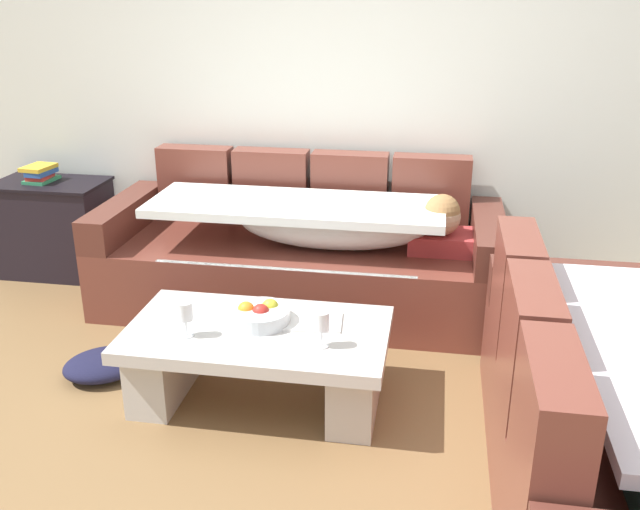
{
  "coord_description": "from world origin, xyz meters",
  "views": [
    {
      "loc": [
        0.57,
        -2.24,
        1.85
      ],
      "look_at": [
        -0.0,
        1.07,
        0.55
      ],
      "focal_mm": 39.17,
      "sensor_mm": 36.0,
      "label": 1
    }
  ],
  "objects_px": {
    "couch_along_wall": "(306,254)",
    "fruit_bowl": "(260,315)",
    "wine_glass_near_right": "(322,322)",
    "open_magazine": "(312,321)",
    "couch_near_window": "(622,431)",
    "book_stack_on_cabinet": "(40,173)",
    "coffee_table": "(258,355)",
    "wine_glass_near_left": "(185,313)",
    "side_cabinet": "(55,228)",
    "crumpled_garment": "(104,365)"
  },
  "relations": [
    {
      "from": "coffee_table",
      "to": "open_magazine",
      "type": "xyz_separation_m",
      "value": [
        0.24,
        0.1,
        0.15
      ]
    },
    {
      "from": "side_cabinet",
      "to": "wine_glass_near_right",
      "type": "bearing_deg",
      "value": -34.75
    },
    {
      "from": "fruit_bowl",
      "to": "wine_glass_near_right",
      "type": "xyz_separation_m",
      "value": [
        0.32,
        -0.18,
        0.08
      ]
    },
    {
      "from": "couch_near_window",
      "to": "crumpled_garment",
      "type": "distance_m",
      "value": 2.4
    },
    {
      "from": "couch_along_wall",
      "to": "fruit_bowl",
      "type": "height_order",
      "value": "couch_along_wall"
    },
    {
      "from": "side_cabinet",
      "to": "crumpled_garment",
      "type": "distance_m",
      "value": 1.56
    },
    {
      "from": "coffee_table",
      "to": "crumpled_garment",
      "type": "relative_size",
      "value": 3.0
    },
    {
      "from": "couch_along_wall",
      "to": "wine_glass_near_right",
      "type": "bearing_deg",
      "value": -76.03
    },
    {
      "from": "fruit_bowl",
      "to": "side_cabinet",
      "type": "height_order",
      "value": "side_cabinet"
    },
    {
      "from": "wine_glass_near_right",
      "to": "side_cabinet",
      "type": "xyz_separation_m",
      "value": [
        -2.07,
        1.44,
        -0.17
      ]
    },
    {
      "from": "fruit_bowl",
      "to": "couch_near_window",
      "type": "bearing_deg",
      "value": -20.01
    },
    {
      "from": "wine_glass_near_left",
      "to": "couch_along_wall",
      "type": "bearing_deg",
      "value": 75.7
    },
    {
      "from": "couch_along_wall",
      "to": "book_stack_on_cabinet",
      "type": "xyz_separation_m",
      "value": [
        -1.82,
        0.23,
        0.36
      ]
    },
    {
      "from": "fruit_bowl",
      "to": "book_stack_on_cabinet",
      "type": "xyz_separation_m",
      "value": [
        -1.8,
        1.26,
        0.27
      ]
    },
    {
      "from": "coffee_table",
      "to": "wine_glass_near_right",
      "type": "distance_m",
      "value": 0.43
    },
    {
      "from": "coffee_table",
      "to": "fruit_bowl",
      "type": "distance_m",
      "value": 0.19
    },
    {
      "from": "wine_glass_near_left",
      "to": "open_magazine",
      "type": "relative_size",
      "value": 0.59
    },
    {
      "from": "couch_along_wall",
      "to": "fruit_bowl",
      "type": "xyz_separation_m",
      "value": [
        -0.02,
        -1.03,
        0.09
      ]
    },
    {
      "from": "coffee_table",
      "to": "wine_glass_near_left",
      "type": "height_order",
      "value": "wine_glass_near_left"
    },
    {
      "from": "side_cabinet",
      "to": "book_stack_on_cabinet",
      "type": "bearing_deg",
      "value": 179.47
    },
    {
      "from": "crumpled_garment",
      "to": "wine_glass_near_right",
      "type": "bearing_deg",
      "value": -9.99
    },
    {
      "from": "coffee_table",
      "to": "book_stack_on_cabinet",
      "type": "distance_m",
      "value": 2.28
    },
    {
      "from": "wine_glass_near_right",
      "to": "book_stack_on_cabinet",
      "type": "distance_m",
      "value": 2.57
    },
    {
      "from": "side_cabinet",
      "to": "crumpled_garment",
      "type": "relative_size",
      "value": 1.8
    },
    {
      "from": "couch_near_window",
      "to": "wine_glass_near_left",
      "type": "distance_m",
      "value": 1.82
    },
    {
      "from": "coffee_table",
      "to": "book_stack_on_cabinet",
      "type": "bearing_deg",
      "value": 143.79
    },
    {
      "from": "couch_along_wall",
      "to": "book_stack_on_cabinet",
      "type": "distance_m",
      "value": 1.87
    },
    {
      "from": "couch_near_window",
      "to": "book_stack_on_cabinet",
      "type": "bearing_deg",
      "value": 61.31
    },
    {
      "from": "couch_near_window",
      "to": "coffee_table",
      "type": "xyz_separation_m",
      "value": [
        -1.49,
        0.48,
        -0.1
      ]
    },
    {
      "from": "wine_glass_near_left",
      "to": "couch_near_window",
      "type": "bearing_deg",
      "value": -11.32
    },
    {
      "from": "couch_near_window",
      "to": "wine_glass_near_right",
      "type": "distance_m",
      "value": 1.24
    },
    {
      "from": "fruit_bowl",
      "to": "wine_glass_near_left",
      "type": "distance_m",
      "value": 0.35
    },
    {
      "from": "couch_along_wall",
      "to": "fruit_bowl",
      "type": "bearing_deg",
      "value": -91.17
    },
    {
      "from": "couch_near_window",
      "to": "book_stack_on_cabinet",
      "type": "relative_size",
      "value": 8.38
    },
    {
      "from": "open_magazine",
      "to": "fruit_bowl",
      "type": "bearing_deg",
      "value": -175.64
    },
    {
      "from": "side_cabinet",
      "to": "book_stack_on_cabinet",
      "type": "height_order",
      "value": "book_stack_on_cabinet"
    },
    {
      "from": "coffee_table",
      "to": "crumpled_garment",
      "type": "distance_m",
      "value": 0.85
    },
    {
      "from": "couch_near_window",
      "to": "side_cabinet",
      "type": "distance_m",
      "value": 3.71
    },
    {
      "from": "couch_near_window",
      "to": "side_cabinet",
      "type": "xyz_separation_m",
      "value": [
        -3.24,
        1.8,
        -0.01
      ]
    },
    {
      "from": "couch_along_wall",
      "to": "wine_glass_near_right",
      "type": "height_order",
      "value": "couch_along_wall"
    },
    {
      "from": "couch_along_wall",
      "to": "crumpled_garment",
      "type": "relative_size",
      "value": 5.95
    },
    {
      "from": "open_magazine",
      "to": "crumpled_garment",
      "type": "distance_m",
      "value": 1.11
    },
    {
      "from": "couch_along_wall",
      "to": "couch_near_window",
      "type": "relative_size",
      "value": 1.21
    },
    {
      "from": "wine_glass_near_right",
      "to": "open_magazine",
      "type": "relative_size",
      "value": 0.59
    },
    {
      "from": "side_cabinet",
      "to": "couch_along_wall",
      "type": "bearing_deg",
      "value": -7.26
    },
    {
      "from": "wine_glass_near_left",
      "to": "open_magazine",
      "type": "bearing_deg",
      "value": 23.29
    },
    {
      "from": "couch_along_wall",
      "to": "open_magazine",
      "type": "xyz_separation_m",
      "value": [
        0.22,
        -0.99,
        0.05
      ]
    },
    {
      "from": "couch_near_window",
      "to": "crumpled_garment",
      "type": "relative_size",
      "value": 4.9
    },
    {
      "from": "open_magazine",
      "to": "side_cabinet",
      "type": "relative_size",
      "value": 0.39
    },
    {
      "from": "open_magazine",
      "to": "crumpled_garment",
      "type": "relative_size",
      "value": 0.7
    }
  ]
}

